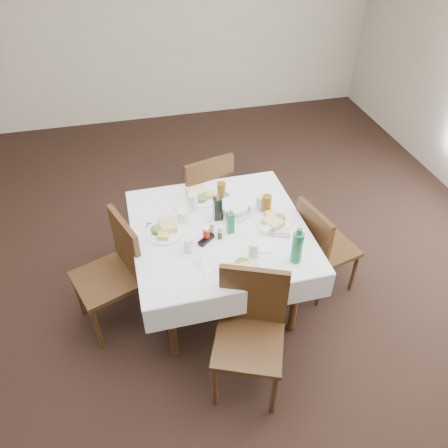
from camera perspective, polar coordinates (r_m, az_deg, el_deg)
The scene contains 33 objects.
ground_plane at distance 3.81m, azimuth -2.00°, elevation -9.33°, with size 7.00×7.00×0.00m, color black.
room_shell at distance 2.75m, azimuth -2.82°, elevation 14.64°, with size 6.04×7.04×2.80m.
dining_table at distance 3.32m, azimuth -0.60°, elevation -1.61°, with size 1.31×1.31×0.76m.
chair_north at distance 3.99m, azimuth -2.54°, elevation 4.08°, with size 0.56×0.56×0.96m.
chair_south at distance 2.94m, azimuth 3.50°, elevation -12.98°, with size 0.58×0.58×0.95m.
chair_east at distance 3.60m, azimuth 12.46°, elevation -2.59°, with size 0.51×0.51×0.88m.
chair_west at distance 3.38m, azimuth -13.93°, elevation -5.49°, with size 0.58×0.58×0.94m.
meal_north at distance 3.56m, azimuth -3.08°, elevation 3.75°, with size 0.29×0.29×0.06m.
meal_south at distance 2.93m, azimuth 2.58°, elevation -5.88°, with size 0.28×0.28×0.06m.
meal_east at distance 3.32m, azimuth 6.51°, elevation 0.44°, with size 0.27×0.27×0.06m.
meal_west at distance 3.24m, azimuth -7.81°, elevation -0.77°, with size 0.28×0.28×0.06m.
side_plate_a at distance 3.49m, azimuth -5.55°, elevation 2.42°, with size 0.16×0.16×0.01m.
side_plate_b at distance 3.14m, azimuth 5.32°, elevation -2.69°, with size 0.18×0.18×0.01m.
water_n at distance 3.41m, azimuth -4.07°, elevation 2.90°, with size 0.08×0.08×0.14m.
water_s at distance 3.00m, azimuth 3.89°, elevation -3.46°, with size 0.07×0.07×0.14m.
water_e at distance 3.43m, azimuth 4.72°, elevation 2.81°, with size 0.07×0.07×0.12m.
water_w at distance 3.05m, azimuth -4.68°, elevation -2.73°, with size 0.06×0.06×0.12m.
iced_tea_a at distance 3.52m, azimuth -0.33°, elevation 4.35°, with size 0.07×0.07×0.15m.
iced_tea_b at distance 3.39m, azimuth 5.58°, elevation 2.60°, with size 0.07×0.07×0.15m.
bread_basket at distance 3.39m, azimuth 1.34°, elevation 2.01°, with size 0.25×0.25×0.08m.
oil_cruet_dark at distance 3.29m, azimuth -0.84°, elevation 2.13°, with size 0.06×0.06×0.25m.
oil_cruet_green at distance 3.18m, azimuth 0.84°, elevation 0.29°, with size 0.05×0.05×0.21m.
ketchup_bottle at distance 3.14m, azimuth -2.32°, elevation -1.36°, with size 0.05×0.05×0.11m.
salt_shaker at distance 3.19m, azimuth -1.61°, elevation -0.81°, with size 0.03×0.03×0.08m.
pepper_shaker at distance 3.16m, azimuth -0.54°, elevation -1.35°, with size 0.03×0.03×0.08m.
coffee_mug at distance 3.32m, azimuth -5.32°, elevation 0.96°, with size 0.14×0.14×0.10m.
sunglasses at distance 3.15m, azimuth -2.33°, elevation -2.06°, with size 0.14×0.12×0.03m.
green_bottle at distance 2.97m, azimuth 9.54°, elevation -2.97°, with size 0.07×0.07×0.29m.
sugar_caddy at distance 3.23m, azimuth 5.62°, elevation -0.77°, with size 0.12×0.09×0.05m.
cutlery_n at distance 3.58m, azimuth 0.40°, elevation 3.64°, with size 0.11×0.19×0.01m.
cutlery_s at distance 2.97m, azimuth -2.70°, elevation -5.71°, with size 0.09×0.16×0.01m.
cutlery_e at distance 3.22m, azimuth 6.92°, elevation -1.53°, with size 0.20×0.10×0.01m.
cutlery_w at distance 3.32m, azimuth -8.57°, elevation -0.22°, with size 0.19×0.10×0.01m.
Camera 1 is at (-0.46, -2.44, 2.88)m, focal length 35.00 mm.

